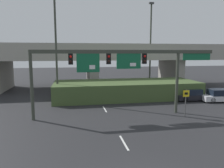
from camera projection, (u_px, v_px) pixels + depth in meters
name	position (u px, v px, depth m)	size (l,w,h in m)	color
lane_markings	(105.00, 109.00, 22.64)	(0.14, 36.92, 0.01)	silver
signal_gantry	(120.00, 62.00, 19.65)	(16.87, 0.44, 6.06)	#383D33
speed_limit_sign	(186.00, 99.00, 19.84)	(0.60, 0.11, 2.50)	#4C4C4C
highway_light_pole_near	(55.00, 23.00, 25.14)	(0.70, 0.36, 17.53)	#383D33
highway_light_pole_far	(150.00, 45.00, 33.03)	(0.70, 0.36, 13.17)	#383D33
overpass_bridge	(92.00, 58.00, 36.01)	(49.38, 9.71, 7.15)	#A39E93
grass_embankment	(126.00, 89.00, 28.43)	(18.35, 6.72, 2.11)	#42562D
parked_sedan_near_right	(192.00, 95.00, 26.75)	(4.25, 1.93, 1.43)	black
parked_sedan_mid_right	(220.00, 96.00, 26.17)	(4.75, 2.35, 1.49)	silver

